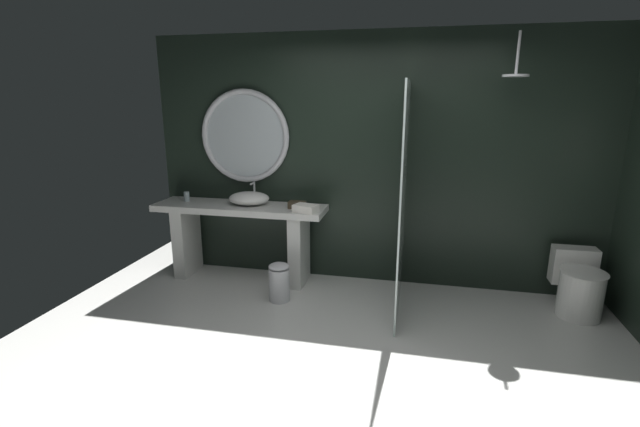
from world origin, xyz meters
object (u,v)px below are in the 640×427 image
object	(u,v)px
rain_shower_head	(516,72)
toilet	(578,285)
waste_bin	(279,282)
folded_hand_towel	(306,208)
round_wall_mirror	(245,136)
vessel_sink	(249,198)
tumbler_cup	(187,196)
tissue_box	(297,205)

from	to	relation	value
rain_shower_head	toilet	size ratio (longest dim) A/B	0.64
waste_bin	folded_hand_towel	xyz separation A→B (m)	(0.19, 0.32, 0.68)
round_wall_mirror	waste_bin	world-z (taller)	round_wall_mirror
vessel_sink	tumbler_cup	xyz separation A→B (m)	(-0.74, -0.00, -0.02)
waste_bin	toilet	bearing A→B (deg)	7.32
tissue_box	waste_bin	world-z (taller)	tissue_box
tissue_box	rain_shower_head	world-z (taller)	rain_shower_head
tissue_box	toilet	distance (m)	2.78
round_wall_mirror	toilet	bearing A→B (deg)	-5.67
waste_bin	rain_shower_head	bearing A→B (deg)	10.83
tissue_box	rain_shower_head	xyz separation A→B (m)	(1.98, -0.06, 1.29)
tumbler_cup	folded_hand_towel	xyz separation A→B (m)	(1.41, -0.18, -0.02)
rain_shower_head	waste_bin	xyz separation A→B (m)	(-2.05, -0.39, -1.97)
tumbler_cup	toilet	bearing A→B (deg)	-2.09
waste_bin	vessel_sink	bearing A→B (deg)	133.79
vessel_sink	waste_bin	xyz separation A→B (m)	(0.48, -0.50, -0.71)
tumbler_cup	tissue_box	bearing A→B (deg)	-2.24
rain_shower_head	tumbler_cup	bearing A→B (deg)	178.05
tissue_box	folded_hand_towel	size ratio (longest dim) A/B	0.75
vessel_sink	toilet	world-z (taller)	vessel_sink
folded_hand_towel	waste_bin	bearing A→B (deg)	-121.22
round_wall_mirror	vessel_sink	bearing A→B (deg)	-62.94
vessel_sink	waste_bin	world-z (taller)	vessel_sink
vessel_sink	tissue_box	size ratio (longest dim) A/B	2.52
rain_shower_head	folded_hand_towel	xyz separation A→B (m)	(-1.86, -0.07, -1.29)
tissue_box	waste_bin	distance (m)	0.82
toilet	folded_hand_towel	size ratio (longest dim) A/B	2.49
toilet	folded_hand_towel	distance (m)	2.66
tumbler_cup	toilet	world-z (taller)	tumbler_cup
tissue_box	toilet	xyz separation A→B (m)	(2.72, -0.10, -0.60)
toilet	round_wall_mirror	bearing A→B (deg)	174.33
toilet	waste_bin	bearing A→B (deg)	-172.68
toilet	vessel_sink	bearing A→B (deg)	177.42
tissue_box	toilet	size ratio (longest dim) A/B	0.30
vessel_sink	rain_shower_head	world-z (taller)	rain_shower_head
tissue_box	round_wall_mirror	size ratio (longest dim) A/B	0.17
tumbler_cup	rain_shower_head	xyz separation A→B (m)	(3.27, -0.11, 1.28)
rain_shower_head	folded_hand_towel	size ratio (longest dim) A/B	1.60
rain_shower_head	round_wall_mirror	bearing A→B (deg)	173.51
tissue_box	folded_hand_towel	xyz separation A→B (m)	(0.13, -0.13, 0.00)
toilet	waste_bin	distance (m)	2.81
vessel_sink	tissue_box	world-z (taller)	vessel_sink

